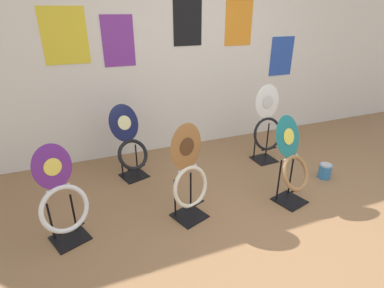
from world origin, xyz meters
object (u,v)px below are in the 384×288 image
Objects in this scene: toilet_seat_display_white_plain at (267,126)px; toilet_seat_display_teal_sax at (292,165)px; toilet_seat_display_woodgrain at (189,178)px; toilet_seat_display_purple_note at (62,202)px; toilet_seat_display_navy_moon at (130,144)px; paint_can at (325,170)px.

toilet_seat_display_teal_sax is (-0.30, -0.87, -0.06)m from toilet_seat_display_white_plain.
toilet_seat_display_woodgrain is 1.08× the size of toilet_seat_display_purple_note.
toilet_seat_display_navy_moon is 1.15m from toilet_seat_display_purple_note.
toilet_seat_display_navy_moon is 2.30m from paint_can.
toilet_seat_display_navy_moon is at bearing 141.19° from toilet_seat_display_teal_sax.
toilet_seat_display_woodgrain is at bearing 173.02° from toilet_seat_display_teal_sax.
toilet_seat_display_white_plain is at bearing 70.98° from toilet_seat_display_teal_sax.
toilet_seat_display_woodgrain is at bearing -151.21° from toilet_seat_display_white_plain.
toilet_seat_display_teal_sax reaches higher than paint_can.
paint_can is at bearing 2.72° from toilet_seat_display_woodgrain.
toilet_seat_display_teal_sax is at bearing -6.98° from toilet_seat_display_woodgrain.
toilet_seat_display_woodgrain is at bearing -5.48° from toilet_seat_display_purple_note.
toilet_seat_display_teal_sax is at bearing -38.81° from toilet_seat_display_navy_moon.
toilet_seat_display_purple_note is 2.13m from toilet_seat_display_teal_sax.
toilet_seat_display_white_plain is at bearing -8.50° from toilet_seat_display_navy_moon.
toilet_seat_display_white_plain is (1.69, -0.25, 0.07)m from toilet_seat_display_navy_moon.
paint_can is (1.74, 0.08, -0.34)m from toilet_seat_display_woodgrain.
toilet_seat_display_navy_moon is at bearing 50.78° from toilet_seat_display_purple_note.
toilet_seat_display_white_plain is at bearing 28.79° from toilet_seat_display_woodgrain.
toilet_seat_display_teal_sax is at bearing -6.22° from toilet_seat_display_purple_note.
toilet_seat_display_woodgrain is 1.78m from paint_can.
toilet_seat_display_white_plain is 1.12× the size of toilet_seat_display_teal_sax.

